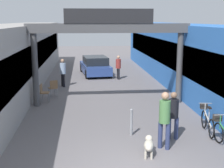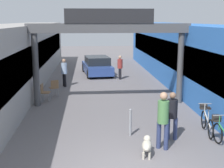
{
  "view_description": "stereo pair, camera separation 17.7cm",
  "coord_description": "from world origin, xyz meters",
  "px_view_note": "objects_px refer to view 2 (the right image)",
  "views": [
    {
      "loc": [
        -1.16,
        -7.13,
        3.91
      ],
      "look_at": [
        0.0,
        5.42,
        1.3
      ],
      "focal_mm": 50.0,
      "sensor_mm": 36.0,
      "label": 1
    },
    {
      "loc": [
        -0.98,
        -7.14,
        3.91
      ],
      "look_at": [
        0.0,
        5.42,
        1.3
      ],
      "focal_mm": 50.0,
      "sensor_mm": 36.0,
      "label": 2
    }
  ],
  "objects_px": {
    "bollard_post_metal": "(130,122)",
    "cafe_chair_wood_nearer": "(44,91)",
    "parked_car_blue": "(97,66)",
    "pedestrian_carrying_crate": "(64,71)",
    "dog_on_leash": "(147,145)",
    "pedestrian_elderly_walking": "(120,66)",
    "pedestrian_companion": "(172,113)",
    "pedestrian_with_dog": "(163,117)",
    "bicycle_green_nearest": "(224,135)",
    "bicycle_silver_second": "(206,120)",
    "cafe_chair_wood_farther": "(54,87)"
  },
  "relations": [
    {
      "from": "bollard_post_metal",
      "to": "cafe_chair_wood_nearer",
      "type": "distance_m",
      "value": 5.92
    },
    {
      "from": "bollard_post_metal",
      "to": "parked_car_blue",
      "type": "xyz_separation_m",
      "value": [
        -0.75,
        12.18,
        0.16
      ]
    },
    {
      "from": "pedestrian_carrying_crate",
      "to": "cafe_chair_wood_nearer",
      "type": "xyz_separation_m",
      "value": [
        -0.72,
        -3.54,
        -0.4
      ]
    },
    {
      "from": "dog_on_leash",
      "to": "pedestrian_elderly_walking",
      "type": "bearing_deg",
      "value": 87.84
    },
    {
      "from": "pedestrian_companion",
      "to": "parked_car_blue",
      "type": "distance_m",
      "value": 12.81
    },
    {
      "from": "pedestrian_with_dog",
      "to": "dog_on_leash",
      "type": "xyz_separation_m",
      "value": [
        -0.57,
        -0.45,
        -0.7
      ]
    },
    {
      "from": "pedestrian_carrying_crate",
      "to": "dog_on_leash",
      "type": "height_order",
      "value": "pedestrian_carrying_crate"
    },
    {
      "from": "bollard_post_metal",
      "to": "parked_car_blue",
      "type": "bearing_deg",
      "value": 93.55
    },
    {
      "from": "bicycle_green_nearest",
      "to": "bicycle_silver_second",
      "type": "height_order",
      "value": "same"
    },
    {
      "from": "bicycle_silver_second",
      "to": "parked_car_blue",
      "type": "relative_size",
      "value": 0.4
    },
    {
      "from": "pedestrian_carrying_crate",
      "to": "bicycle_silver_second",
      "type": "bearing_deg",
      "value": -55.98
    },
    {
      "from": "dog_on_leash",
      "to": "cafe_chair_wood_farther",
      "type": "relative_size",
      "value": 0.86
    },
    {
      "from": "parked_car_blue",
      "to": "pedestrian_carrying_crate",
      "type": "bearing_deg",
      "value": -117.88
    },
    {
      "from": "cafe_chair_wood_nearer",
      "to": "bollard_post_metal",
      "type": "bearing_deg",
      "value": -53.27
    },
    {
      "from": "pedestrian_carrying_crate",
      "to": "cafe_chair_wood_nearer",
      "type": "height_order",
      "value": "pedestrian_carrying_crate"
    },
    {
      "from": "pedestrian_elderly_walking",
      "to": "bollard_post_metal",
      "type": "height_order",
      "value": "pedestrian_elderly_walking"
    },
    {
      "from": "pedestrian_carrying_crate",
      "to": "parked_car_blue",
      "type": "bearing_deg",
      "value": 62.12
    },
    {
      "from": "pedestrian_carrying_crate",
      "to": "pedestrian_elderly_walking",
      "type": "bearing_deg",
      "value": 30.24
    },
    {
      "from": "dog_on_leash",
      "to": "bicycle_silver_second",
      "type": "xyz_separation_m",
      "value": [
        2.45,
        1.75,
        0.1
      ]
    },
    {
      "from": "dog_on_leash",
      "to": "bollard_post_metal",
      "type": "relative_size",
      "value": 0.81
    },
    {
      "from": "pedestrian_with_dog",
      "to": "pedestrian_companion",
      "type": "distance_m",
      "value": 0.91
    },
    {
      "from": "pedestrian_elderly_walking",
      "to": "bollard_post_metal",
      "type": "distance_m",
      "value": 10.37
    },
    {
      "from": "pedestrian_companion",
      "to": "bollard_post_metal",
      "type": "distance_m",
      "value": 1.46
    },
    {
      "from": "pedestrian_carrying_crate",
      "to": "cafe_chair_wood_farther",
      "type": "distance_m",
      "value": 2.62
    },
    {
      "from": "pedestrian_companion",
      "to": "cafe_chair_wood_farther",
      "type": "height_order",
      "value": "pedestrian_companion"
    },
    {
      "from": "pedestrian_companion",
      "to": "bicycle_green_nearest",
      "type": "distance_m",
      "value": 1.71
    },
    {
      "from": "bicycle_silver_second",
      "to": "bollard_post_metal",
      "type": "relative_size",
      "value": 1.77
    },
    {
      "from": "cafe_chair_wood_nearer",
      "to": "cafe_chair_wood_farther",
      "type": "height_order",
      "value": "same"
    },
    {
      "from": "pedestrian_companion",
      "to": "cafe_chair_wood_farther",
      "type": "relative_size",
      "value": 1.81
    },
    {
      "from": "pedestrian_with_dog",
      "to": "pedestrian_elderly_walking",
      "type": "height_order",
      "value": "pedestrian_with_dog"
    },
    {
      "from": "cafe_chair_wood_nearer",
      "to": "pedestrian_carrying_crate",
      "type": "bearing_deg",
      "value": 78.44
    },
    {
      "from": "parked_car_blue",
      "to": "cafe_chair_wood_nearer",
      "type": "bearing_deg",
      "value": -110.54
    },
    {
      "from": "bicycle_green_nearest",
      "to": "cafe_chair_wood_farther",
      "type": "distance_m",
      "value": 9.16
    },
    {
      "from": "bicycle_green_nearest",
      "to": "cafe_chair_wood_nearer",
      "type": "bearing_deg",
      "value": 135.98
    },
    {
      "from": "bollard_post_metal",
      "to": "pedestrian_elderly_walking",
      "type": "bearing_deg",
      "value": 86.04
    },
    {
      "from": "pedestrian_elderly_walking",
      "to": "dog_on_leash",
      "type": "distance_m",
      "value": 12.03
    },
    {
      "from": "pedestrian_companion",
      "to": "dog_on_leash",
      "type": "height_order",
      "value": "pedestrian_companion"
    },
    {
      "from": "bicycle_green_nearest",
      "to": "cafe_chair_wood_nearer",
      "type": "xyz_separation_m",
      "value": [
        -6.27,
        6.05,
        0.1
      ]
    },
    {
      "from": "pedestrian_carrying_crate",
      "to": "bollard_post_metal",
      "type": "distance_m",
      "value": 8.76
    },
    {
      "from": "pedestrian_companion",
      "to": "cafe_chair_wood_nearer",
      "type": "relative_size",
      "value": 1.81
    },
    {
      "from": "bollard_post_metal",
      "to": "cafe_chair_wood_nearer",
      "type": "relative_size",
      "value": 1.06
    },
    {
      "from": "bicycle_green_nearest",
      "to": "cafe_chair_wood_nearer",
      "type": "relative_size",
      "value": 1.9
    },
    {
      "from": "pedestrian_elderly_walking",
      "to": "bicycle_silver_second",
      "type": "relative_size",
      "value": 0.94
    },
    {
      "from": "pedestrian_carrying_crate",
      "to": "bollard_post_metal",
      "type": "height_order",
      "value": "pedestrian_carrying_crate"
    },
    {
      "from": "pedestrian_companion",
      "to": "pedestrian_elderly_walking",
      "type": "bearing_deg",
      "value": 93.19
    },
    {
      "from": "cafe_chair_wood_nearer",
      "to": "bicycle_silver_second",
      "type": "bearing_deg",
      "value": -36.66
    },
    {
      "from": "cafe_chair_wood_farther",
      "to": "dog_on_leash",
      "type": "bearing_deg",
      "value": -65.13
    },
    {
      "from": "cafe_chair_wood_farther",
      "to": "parked_car_blue",
      "type": "relative_size",
      "value": 0.21
    },
    {
      "from": "pedestrian_with_dog",
      "to": "parked_car_blue",
      "type": "relative_size",
      "value": 0.43
    },
    {
      "from": "cafe_chair_wood_nearer",
      "to": "parked_car_blue",
      "type": "relative_size",
      "value": 0.21
    }
  ]
}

